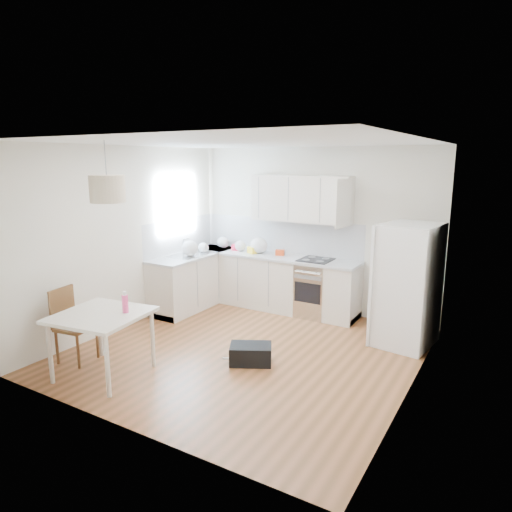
{
  "coord_description": "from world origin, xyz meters",
  "views": [
    {
      "loc": [
        3.0,
        -4.83,
        2.49
      ],
      "look_at": [
        -0.09,
        0.4,
        1.21
      ],
      "focal_mm": 32.0,
      "sensor_mm": 36.0,
      "label": 1
    }
  ],
  "objects": [
    {
      "name": "snack_red",
      "position": [
        -1.33,
        1.82,
        0.97
      ],
      "size": [
        0.17,
        0.13,
        0.11
      ],
      "primitive_type": "cube",
      "rotation": [
        0.0,
        0.0,
        0.22
      ],
      "color": "#B31630",
      "rests_on": "counter_back"
    },
    {
      "name": "gym_bag",
      "position": [
        0.24,
        -0.28,
        0.12
      ],
      "size": [
        0.61,
        0.54,
        0.24
      ],
      "primitive_type": "cube",
      "rotation": [
        0.0,
        0.0,
        0.49
      ],
      "color": "black",
      "rests_on": "floor"
    },
    {
      "name": "grocery_bag_a",
      "position": [
        -1.66,
        1.9,
        1.02
      ],
      "size": [
        0.23,
        0.19,
        0.2
      ],
      "primitive_type": "ellipsoid",
      "color": "white",
      "rests_on": "counter_back"
    },
    {
      "name": "backsplash_left",
      "position": [
        -2.09,
        1.2,
        1.21
      ],
      "size": [
        0.01,
        1.8,
        0.58
      ],
      "primitive_type": "cube",
      "color": "white",
      "rests_on": "wall_left"
    },
    {
      "name": "ceiling",
      "position": [
        0.0,
        0.0,
        2.7
      ],
      "size": [
        4.2,
        4.2,
        0.0
      ],
      "primitive_type": "plane",
      "rotation": [
        3.14,
        0.0,
        0.0
      ],
      "color": "white",
      "rests_on": "wall_back"
    },
    {
      "name": "wall_right",
      "position": [
        2.1,
        0.0,
        1.35
      ],
      "size": [
        0.0,
        4.2,
        4.2
      ],
      "primitive_type": "plane",
      "rotation": [
        1.57,
        0.0,
        -1.57
      ],
      "color": "silver",
      "rests_on": "floor"
    },
    {
      "name": "grocery_bag_b",
      "position": [
        -1.24,
        1.81,
        1.01
      ],
      "size": [
        0.21,
        0.18,
        0.19
      ],
      "primitive_type": "ellipsoid",
      "color": "white",
      "rests_on": "counter_back"
    },
    {
      "name": "cabinets_left",
      "position": [
        -1.8,
        1.2,
        0.44
      ],
      "size": [
        0.6,
        1.8,
        0.88
      ],
      "primitive_type": "cube",
      "color": "silver",
      "rests_on": "floor"
    },
    {
      "name": "wall_left",
      "position": [
        -2.1,
        0.0,
        1.35
      ],
      "size": [
        0.0,
        4.2,
        4.2
      ],
      "primitive_type": "plane",
      "rotation": [
        1.57,
        0.0,
        1.57
      ],
      "color": "silver",
      "rests_on": "floor"
    },
    {
      "name": "counter_left",
      "position": [
        -1.8,
        1.2,
        0.9
      ],
      "size": [
        0.64,
        1.82,
        0.04
      ],
      "primitive_type": "cube",
      "color": "#B0B3B5",
      "rests_on": "cabinets_left"
    },
    {
      "name": "counter_back",
      "position": [
        -0.6,
        1.8,
        0.9
      ],
      "size": [
        3.02,
        0.64,
        0.04
      ],
      "primitive_type": "cube",
      "color": "#B0B3B5",
      "rests_on": "cabinets_back"
    },
    {
      "name": "grocery_bag_e",
      "position": [
        -1.73,
        1.03,
        1.05
      ],
      "size": [
        0.29,
        0.24,
        0.26
      ],
      "primitive_type": "ellipsoid",
      "color": "white",
      "rests_on": "counter_left"
    },
    {
      "name": "cabinets_back",
      "position": [
        -0.6,
        1.8,
        0.44
      ],
      "size": [
        3.0,
        0.6,
        0.88
      ],
      "primitive_type": "cube",
      "color": "silver",
      "rests_on": "floor"
    },
    {
      "name": "sink",
      "position": [
        -1.8,
        1.15,
        0.92
      ],
      "size": [
        0.5,
        0.8,
        0.16
      ],
      "primitive_type": null,
      "color": "silver",
      "rests_on": "counter_left"
    },
    {
      "name": "refrigerator",
      "position": [
        1.76,
        1.34,
        0.84
      ],
      "size": [
        0.91,
        0.94,
        1.67
      ],
      "primitive_type": null,
      "rotation": [
        0.0,
        0.0,
        -0.13
      ],
      "color": "white",
      "rests_on": "floor"
    },
    {
      "name": "floor",
      "position": [
        0.0,
        0.0,
        0.0
      ],
      "size": [
        4.2,
        4.2,
        0.0
      ],
      "primitive_type": "plane",
      "color": "brown",
      "rests_on": "ground"
    },
    {
      "name": "pendant_lamp",
      "position": [
        -0.97,
        -1.31,
        2.18
      ],
      "size": [
        0.47,
        0.47,
        0.3
      ],
      "primitive_type": "cylinder",
      "rotation": [
        0.0,
        0.0,
        -0.26
      ],
      "color": "beige",
      "rests_on": "ceiling"
    },
    {
      "name": "drink_bottle",
      "position": [
        -0.87,
        -1.26,
        0.88
      ],
      "size": [
        0.09,
        0.09,
        0.25
      ],
      "primitive_type": "cylinder",
      "rotation": [
        0.0,
        0.0,
        -0.27
      ],
      "color": "#EC4182",
      "rests_on": "dining_table"
    },
    {
      "name": "snack_orange",
      "position": [
        -0.46,
        1.83,
        0.97
      ],
      "size": [
        0.16,
        0.12,
        0.1
      ],
      "primitive_type": "cube",
      "rotation": [
        0.0,
        0.0,
        0.27
      ],
      "color": "red",
      "rests_on": "counter_back"
    },
    {
      "name": "window_glassblock",
      "position": [
        -2.09,
        1.15,
        1.75
      ],
      "size": [
        0.02,
        1.0,
        1.0
      ],
      "primitive_type": "cube",
      "color": "#BFE0F9",
      "rests_on": "wall_left"
    },
    {
      "name": "wall_back",
      "position": [
        0.0,
        2.1,
        1.35
      ],
      "size": [
        4.2,
        0.0,
        4.2
      ],
      "primitive_type": "plane",
      "rotation": [
        1.57,
        0.0,
        0.0
      ],
      "color": "silver",
      "rests_on": "floor"
    },
    {
      "name": "snack_yellow",
      "position": [
        -0.96,
        1.74,
        0.98
      ],
      "size": [
        0.19,
        0.17,
        0.11
      ],
      "primitive_type": "cube",
      "rotation": [
        0.0,
        0.0,
        -0.49
      ],
      "color": "yellow",
      "rests_on": "counter_back"
    },
    {
      "name": "dining_chair",
      "position": [
        -1.67,
        -1.34,
        0.47
      ],
      "size": [
        0.45,
        0.45,
        0.94
      ],
      "primitive_type": null,
      "rotation": [
        0.0,
        0.0,
        0.15
      ],
      "color": "#533418",
      "rests_on": "floor"
    },
    {
      "name": "grocery_bag_c",
      "position": [
        -0.86,
        1.81,
        1.06
      ],
      "size": [
        0.3,
        0.26,
        0.27
      ],
      "primitive_type": "ellipsoid",
      "color": "white",
      "rests_on": "counter_back"
    },
    {
      "name": "backsplash_back",
      "position": [
        -0.6,
        2.09,
        1.21
      ],
      "size": [
        3.0,
        0.01,
        0.58
      ],
      "primitive_type": "cube",
      "color": "white",
      "rests_on": "wall_back"
    },
    {
      "name": "grocery_bag_d",
      "position": [
        -1.72,
        1.38,
        1.01
      ],
      "size": [
        0.19,
        0.16,
        0.17
      ],
      "primitive_type": "ellipsoid",
      "color": "white",
      "rests_on": "counter_back"
    },
    {
      "name": "range_oven",
      "position": [
        0.2,
        1.8,
        0.44
      ],
      "size": [
        0.5,
        0.61,
        0.88
      ],
      "primitive_type": null,
      "color": "silver",
      "rests_on": "floor"
    },
    {
      "name": "dining_table",
      "position": [
        -1.09,
        -1.43,
        0.67
      ],
      "size": [
        1.08,
        1.08,
        0.76
      ],
      "rotation": [
        0.0,
        0.0,
        0.14
      ],
      "color": "beige",
      "rests_on": "floor"
    },
    {
      "name": "upper_cabinets",
      "position": [
        -0.15,
        1.94,
        1.88
      ],
      "size": [
        1.7,
        0.32,
        0.75
      ],
      "primitive_type": "cube",
      "color": "silver",
      "rests_on": "wall_back"
    }
  ]
}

